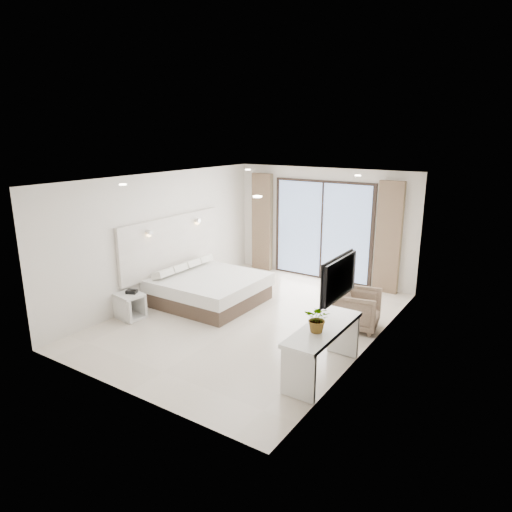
# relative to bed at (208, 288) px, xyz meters

# --- Properties ---
(ground) EXTENTS (6.20, 6.20, 0.00)m
(ground) POSITION_rel_bed_xyz_m (1.28, -0.26, -0.30)
(ground) COLOR beige
(ground) RESTS_ON ground
(room_shell) EXTENTS (4.62, 6.22, 2.72)m
(room_shell) POSITION_rel_bed_xyz_m (1.08, 0.50, 1.28)
(room_shell) COLOR silver
(room_shell) RESTS_ON ground
(bed) EXTENTS (2.06, 1.96, 0.72)m
(bed) POSITION_rel_bed_xyz_m (0.00, 0.00, 0.00)
(bed) COLOR brown
(bed) RESTS_ON ground
(nightstand) EXTENTS (0.60, 0.53, 0.49)m
(nightstand) POSITION_rel_bed_xyz_m (-0.74, -1.50, -0.06)
(nightstand) COLOR silver
(nightstand) RESTS_ON ground
(phone) EXTENTS (0.24, 0.22, 0.07)m
(phone) POSITION_rel_bed_xyz_m (-0.71, -1.45, 0.22)
(phone) COLOR black
(phone) RESTS_ON nightstand
(console_desk) EXTENTS (0.53, 1.70, 0.77)m
(console_desk) POSITION_rel_bed_xyz_m (3.32, -1.43, 0.27)
(console_desk) COLOR silver
(console_desk) RESTS_ON ground
(plant) EXTENTS (0.43, 0.47, 0.31)m
(plant) POSITION_rel_bed_xyz_m (3.32, -1.63, 0.62)
(plant) COLOR #33662D
(plant) RESTS_ON console_desk
(armchair) EXTENTS (0.85, 0.89, 0.79)m
(armchair) POSITION_rel_bed_xyz_m (3.12, 0.48, 0.09)
(armchair) COLOR #896D5A
(armchair) RESTS_ON ground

